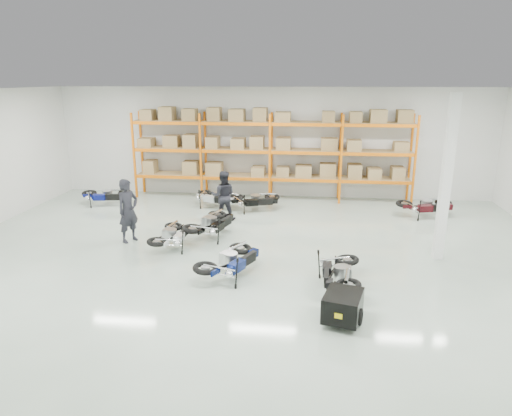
# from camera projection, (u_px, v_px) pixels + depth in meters

# --- Properties ---
(room) EXTENTS (18.00, 18.00, 18.00)m
(room) POSITION_uv_depth(u_px,v_px,m) (250.00, 178.00, 12.23)
(room) COLOR #AEC2B1
(room) RESTS_ON ground
(pallet_rack) EXTENTS (11.28, 0.98, 3.62)m
(pallet_rack) POSITION_uv_depth(u_px,v_px,m) (271.00, 144.00, 18.38)
(pallet_rack) COLOR orange
(pallet_rack) RESTS_ON ground
(structural_column) EXTENTS (0.25, 0.25, 4.50)m
(structural_column) POSITION_uv_depth(u_px,v_px,m) (446.00, 179.00, 12.12)
(structural_column) COLOR white
(structural_column) RESTS_ON ground
(moto_blue_centre) EXTENTS (1.59, 2.04, 1.18)m
(moto_blue_centre) POSITION_uv_depth(u_px,v_px,m) (231.00, 256.00, 11.39)
(moto_blue_centre) COLOR #061143
(moto_blue_centre) RESTS_ON ground
(moto_silver_left) EXTENTS (0.92, 1.72, 1.09)m
(moto_silver_left) POSITION_uv_depth(u_px,v_px,m) (172.00, 231.00, 13.37)
(moto_silver_left) COLOR silver
(moto_silver_left) RESTS_ON ground
(moto_black_far_left) EXTENTS (1.46, 2.08, 1.22)m
(moto_black_far_left) POSITION_uv_depth(u_px,v_px,m) (212.00, 219.00, 14.27)
(moto_black_far_left) COLOR black
(moto_black_far_left) RESTS_ON ground
(moto_touring_right) EXTENTS (0.96, 1.79, 1.13)m
(moto_touring_right) POSITION_uv_depth(u_px,v_px,m) (339.00, 268.00, 10.77)
(moto_touring_right) COLOR black
(moto_touring_right) RESTS_ON ground
(trailer) EXTENTS (0.92, 1.58, 0.64)m
(trailer) POSITION_uv_depth(u_px,v_px,m) (343.00, 306.00, 9.29)
(trailer) COLOR black
(trailer) RESTS_ON ground
(moto_back_a) EXTENTS (1.81, 1.09, 1.10)m
(moto_back_a) POSITION_uv_depth(u_px,v_px,m) (106.00, 192.00, 17.89)
(moto_back_a) COLOR navy
(moto_back_a) RESTS_ON ground
(moto_back_b) EXTENTS (1.92, 1.40, 1.12)m
(moto_back_b) POSITION_uv_depth(u_px,v_px,m) (217.00, 194.00, 17.54)
(moto_back_b) COLOR silver
(moto_back_b) RESTS_ON ground
(moto_back_c) EXTENTS (1.92, 1.36, 1.13)m
(moto_back_c) POSITION_uv_depth(u_px,v_px,m) (255.00, 197.00, 17.14)
(moto_back_c) COLOR black
(moto_back_c) RESTS_ON ground
(moto_back_d) EXTENTS (1.93, 1.25, 1.15)m
(moto_back_d) POSITION_uv_depth(u_px,v_px,m) (427.00, 202.00, 16.34)
(moto_back_d) COLOR #3B0B11
(moto_back_d) RESTS_ON ground
(person_left) EXTENTS (0.76, 0.85, 1.95)m
(person_left) POSITION_uv_depth(u_px,v_px,m) (128.00, 211.00, 13.79)
(person_left) COLOR black
(person_left) RESTS_ON ground
(person_back) EXTENTS (0.91, 0.74, 1.75)m
(person_back) POSITION_uv_depth(u_px,v_px,m) (223.00, 196.00, 15.93)
(person_back) COLOR black
(person_back) RESTS_ON ground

